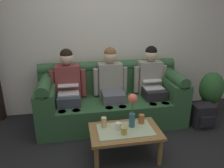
# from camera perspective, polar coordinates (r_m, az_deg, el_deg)

# --- Properties ---
(ground_plane) EXTENTS (14.00, 14.00, 0.00)m
(ground_plane) POSITION_cam_1_polar(r_m,az_deg,el_deg) (2.77, 4.37, -21.03)
(ground_plane) COLOR black
(back_wall_patterned) EXTENTS (6.00, 0.12, 2.90)m
(back_wall_patterned) POSITION_cam_1_polar(r_m,az_deg,el_deg) (3.78, -1.68, 14.28)
(back_wall_patterned) COLOR silver
(back_wall_patterned) RESTS_ON ground_plane
(couch) EXTENTS (2.29, 0.88, 0.96)m
(couch) POSITION_cam_1_polar(r_m,az_deg,el_deg) (3.55, -0.20, -4.19)
(couch) COLOR #2D5633
(couch) RESTS_ON ground_plane
(person_left) EXTENTS (0.56, 0.67, 1.22)m
(person_left) POSITION_cam_1_polar(r_m,az_deg,el_deg) (3.39, -11.52, -0.50)
(person_left) COLOR #383D4C
(person_left) RESTS_ON ground_plane
(person_middle) EXTENTS (0.56, 0.67, 1.22)m
(person_middle) POSITION_cam_1_polar(r_m,az_deg,el_deg) (3.44, -0.20, 0.20)
(person_middle) COLOR #595B66
(person_middle) RESTS_ON ground_plane
(person_right) EXTENTS (0.56, 0.67, 1.22)m
(person_right) POSITION_cam_1_polar(r_m,az_deg,el_deg) (3.61, 10.43, 0.83)
(person_right) COLOR #232326
(person_right) RESTS_ON ground_plane
(coffee_table) EXTENTS (0.86, 0.53, 0.40)m
(coffee_table) POSITION_cam_1_polar(r_m,az_deg,el_deg) (2.72, 3.50, -13.04)
(coffee_table) COLOR olive
(coffee_table) RESTS_ON ground_plane
(flower_vase) EXTENTS (0.12, 0.12, 0.44)m
(flower_vase) POSITION_cam_1_polar(r_m,az_deg,el_deg) (2.63, 5.43, -6.03)
(flower_vase) COLOR #336672
(flower_vase) RESTS_ON coffee_table
(cup_near_left) EXTENTS (0.07, 0.07, 0.09)m
(cup_near_left) POSITION_cam_1_polar(r_m,az_deg,el_deg) (2.67, 1.66, -11.11)
(cup_near_left) COLOR white
(cup_near_left) RESTS_ON coffee_table
(cup_near_right) EXTENTS (0.07, 0.07, 0.09)m
(cup_near_right) POSITION_cam_1_polar(r_m,az_deg,el_deg) (2.58, 3.19, -12.27)
(cup_near_right) COLOR gold
(cup_near_right) RESTS_ON coffee_table
(cup_far_center) EXTENTS (0.07, 0.07, 0.13)m
(cup_far_center) POSITION_cam_1_polar(r_m,az_deg,el_deg) (2.71, -2.17, -10.10)
(cup_far_center) COLOR #DBB77A
(cup_far_center) RESTS_ON coffee_table
(cup_far_left) EXTENTS (0.08, 0.08, 0.12)m
(cup_far_left) POSITION_cam_1_polar(r_m,az_deg,el_deg) (2.82, 7.81, -9.17)
(cup_far_left) COLOR #B26633
(cup_far_left) RESTS_ON coffee_table
(backpack_right) EXTENTS (0.33, 0.27, 0.37)m
(backpack_right) POSITION_cam_1_polar(r_m,az_deg,el_deg) (3.74, 22.96, -7.79)
(backpack_right) COLOR black
(backpack_right) RESTS_ON ground_plane
(potted_plant) EXTENTS (0.40, 0.40, 0.78)m
(potted_plant) POSITION_cam_1_polar(r_m,az_deg,el_deg) (4.08, 24.75, -1.89)
(potted_plant) COLOR brown
(potted_plant) RESTS_ON ground_plane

